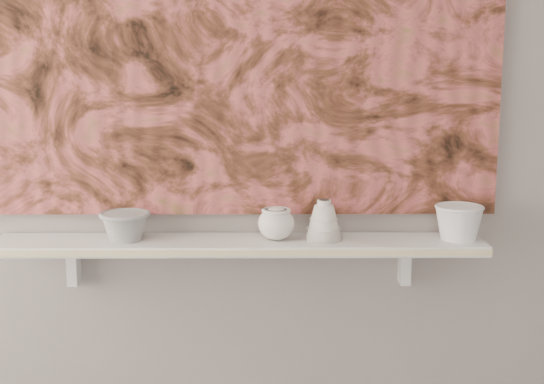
{
  "coord_description": "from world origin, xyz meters",
  "views": [
    {
      "loc": [
        0.08,
        -0.59,
        1.45
      ],
      "look_at": [
        0.1,
        1.49,
        1.07
      ],
      "focal_mm": 50.0,
      "sensor_mm": 36.0,
      "label": 1
    }
  ],
  "objects_px": {
    "painting": "(238,22)",
    "cup_cream": "(276,224)",
    "shelf": "(238,245)",
    "bell_vessel": "(324,220)",
    "bowl_white": "(459,222)",
    "bowl_grey": "(125,226)"
  },
  "relations": [
    {
      "from": "painting",
      "to": "cup_cream",
      "type": "xyz_separation_m",
      "value": [
        0.11,
        -0.08,
        -0.56
      ]
    },
    {
      "from": "shelf",
      "to": "cup_cream",
      "type": "bearing_deg",
      "value": 0.0
    },
    {
      "from": "shelf",
      "to": "bell_vessel",
      "type": "distance_m",
      "value": 0.25
    },
    {
      "from": "shelf",
      "to": "cup_cream",
      "type": "distance_m",
      "value": 0.12
    },
    {
      "from": "bowl_white",
      "to": "bell_vessel",
      "type": "bearing_deg",
      "value": 180.0
    },
    {
      "from": "shelf",
      "to": "painting",
      "type": "bearing_deg",
      "value": 90.0
    },
    {
      "from": "shelf",
      "to": "bowl_grey",
      "type": "xyz_separation_m",
      "value": [
        -0.32,
        0.0,
        0.06
      ]
    },
    {
      "from": "cup_cream",
      "to": "bowl_white",
      "type": "height_order",
      "value": "bowl_white"
    },
    {
      "from": "bowl_grey",
      "to": "shelf",
      "type": "bearing_deg",
      "value": 0.0
    },
    {
      "from": "bowl_grey",
      "to": "bell_vessel",
      "type": "bearing_deg",
      "value": 0.0
    },
    {
      "from": "bowl_grey",
      "to": "bell_vessel",
      "type": "distance_m",
      "value": 0.57
    },
    {
      "from": "painting",
      "to": "cup_cream",
      "type": "distance_m",
      "value": 0.58
    },
    {
      "from": "shelf",
      "to": "bell_vessel",
      "type": "xyz_separation_m",
      "value": [
        0.24,
        0.0,
        0.07
      ]
    },
    {
      "from": "bowl_grey",
      "to": "bell_vessel",
      "type": "xyz_separation_m",
      "value": [
        0.56,
        0.0,
        0.02
      ]
    },
    {
      "from": "shelf",
      "to": "cup_cream",
      "type": "height_order",
      "value": "cup_cream"
    },
    {
      "from": "painting",
      "to": "bowl_white",
      "type": "bearing_deg",
      "value": -7.3
    },
    {
      "from": "painting",
      "to": "bowl_grey",
      "type": "height_order",
      "value": "painting"
    },
    {
      "from": "bell_vessel",
      "to": "bowl_white",
      "type": "height_order",
      "value": "bell_vessel"
    },
    {
      "from": "shelf",
      "to": "bowl_white",
      "type": "xyz_separation_m",
      "value": [
        0.63,
        0.0,
        0.07
      ]
    },
    {
      "from": "bowl_white",
      "to": "bowl_grey",
      "type": "bearing_deg",
      "value": 180.0
    },
    {
      "from": "bell_vessel",
      "to": "bowl_white",
      "type": "xyz_separation_m",
      "value": [
        0.39,
        0.0,
        -0.01
      ]
    },
    {
      "from": "shelf",
      "to": "painting",
      "type": "xyz_separation_m",
      "value": [
        0.0,
        0.08,
        0.62
      ]
    }
  ]
}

